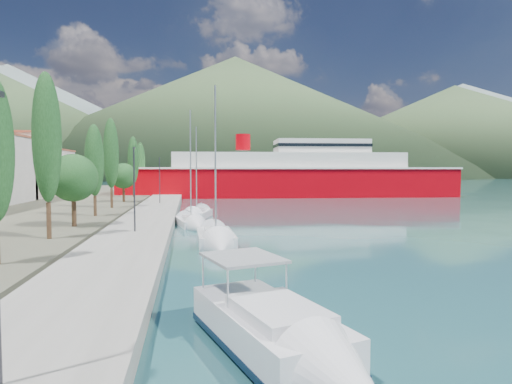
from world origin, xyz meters
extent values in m
plane|color=#225256|center=(0.00, 120.00, 0.00)|extent=(1400.00, 1400.00, 0.00)
cube|color=gray|center=(-9.00, 26.00, 0.40)|extent=(5.00, 88.00, 0.80)
cone|color=slate|center=(-250.00, 620.00, 75.00)|extent=(640.00, 640.00, 150.00)
cone|color=slate|center=(80.00, 680.00, 90.00)|extent=(760.00, 760.00, 180.00)
cone|color=slate|center=(420.00, 600.00, 70.00)|extent=(640.00, 640.00, 140.00)
cone|color=#3D5632|center=(40.00, 400.00, 57.50)|extent=(480.00, 480.00, 115.00)
cone|color=#3D5632|center=(260.00, 380.00, 45.00)|extent=(420.00, 420.00, 90.00)
cube|color=beige|center=(-32.00, 55.00, 5.70)|extent=(9.00, 13.00, 10.00)
cube|color=#9E5138|center=(-32.00, 55.00, 10.85)|extent=(9.20, 13.20, 0.30)
cube|color=silver|center=(-32.00, 66.00, 4.70)|extent=(9.00, 10.00, 8.00)
cube|color=#9E5138|center=(-32.00, 66.00, 8.85)|extent=(9.20, 10.20, 0.30)
cylinder|color=#47301E|center=(-14.23, 10.97, 1.90)|extent=(0.30, 0.30, 2.39)
ellipsoid|color=#1F4C20|center=(-14.23, 10.97, 7.33)|extent=(1.80, 1.80, 8.48)
cylinder|color=#47301E|center=(-14.23, 17.16, 1.88)|extent=(0.36, 0.36, 2.37)
sphere|color=#1F4C20|center=(-14.23, 17.16, 4.59)|extent=(3.79, 3.79, 3.79)
cylinder|color=#47301E|center=(-14.23, 24.92, 1.68)|extent=(0.30, 0.30, 1.97)
ellipsoid|color=#1F4C20|center=(-14.23, 24.92, 6.16)|extent=(1.80, 1.80, 6.98)
cylinder|color=#47301E|center=(-14.23, 33.98, 1.87)|extent=(0.30, 0.30, 2.34)
ellipsoid|color=#1F4C20|center=(-14.23, 33.98, 7.18)|extent=(1.80, 1.80, 8.28)
cylinder|color=#47301E|center=(-14.23, 43.45, 1.82)|extent=(0.36, 0.36, 2.23)
sphere|color=#1F4C20|center=(-14.23, 43.45, 4.36)|extent=(3.57, 3.57, 3.57)
cylinder|color=#47301E|center=(-14.23, 54.31, 1.80)|extent=(0.30, 0.30, 2.20)
ellipsoid|color=#1F4C20|center=(-14.23, 54.31, 6.80)|extent=(1.80, 1.80, 7.79)
cylinder|color=#47301E|center=(-14.23, 64.61, 1.77)|extent=(0.30, 0.30, 2.13)
ellipsoid|color=#1F4C20|center=(-14.23, 64.61, 6.61)|extent=(1.80, 1.80, 7.55)
cylinder|color=#2D2D33|center=(-9.00, 12.82, 3.80)|extent=(0.12, 0.12, 6.00)
cube|color=#2D2D33|center=(-9.00, 13.07, 6.80)|extent=(0.15, 0.50, 0.12)
cylinder|color=#2D2D33|center=(-9.00, 39.37, 3.80)|extent=(0.12, 0.12, 6.00)
cube|color=#2D2D33|center=(-9.00, 39.62, 6.80)|extent=(0.15, 0.50, 0.12)
cube|color=black|center=(-2.94, -6.67, -0.05)|extent=(3.77, 6.24, 0.66)
cube|color=silver|center=(-2.94, -6.67, 0.70)|extent=(4.09, 6.60, 1.03)
cube|color=black|center=(-2.94, -6.67, 0.23)|extent=(4.16, 6.69, 0.21)
cube|color=silver|center=(-2.73, -7.39, 1.36)|extent=(2.73, 3.44, 0.38)
cube|color=gray|center=(-3.41, -5.09, 2.39)|extent=(2.79, 3.06, 0.09)
cube|color=silver|center=(-3.29, 11.89, 0.27)|extent=(2.58, 6.15, 0.98)
cube|color=silver|center=(-3.28, 11.48, 0.93)|extent=(1.53, 2.47, 0.38)
cylinder|color=silver|center=(-3.28, 11.48, 5.93)|extent=(0.12, 0.12, 10.34)
cone|color=silver|center=(-3.24, 7.97, 0.27)|extent=(2.54, 2.89, 2.50)
cube|color=silver|center=(-5.05, 21.66, 0.23)|extent=(3.15, 6.12, 0.82)
cube|color=silver|center=(-4.98, 21.28, 0.78)|extent=(1.67, 2.53, 0.32)
cylinder|color=silver|center=(-4.98, 21.28, 5.67)|extent=(0.12, 0.12, 10.06)
cone|color=silver|center=(-4.36, 18.00, 0.23)|extent=(2.57, 3.06, 2.10)
cube|color=silver|center=(-4.25, 28.47, 0.25)|extent=(3.56, 5.74, 0.91)
cube|color=silver|center=(-4.33, 28.13, 0.86)|extent=(1.88, 2.41, 0.36)
cylinder|color=silver|center=(-4.33, 28.13, 5.28)|extent=(0.12, 0.12, 9.15)
cone|color=silver|center=(-5.07, 25.16, 0.25)|extent=(2.87, 2.98, 2.34)
cube|color=#B8000A|center=(14.07, 63.63, 2.42)|extent=(64.57, 17.79, 6.16)
cube|color=silver|center=(14.07, 63.63, 5.50)|extent=(65.05, 18.22, 0.33)
cube|color=silver|center=(14.07, 63.63, 6.82)|extent=(44.69, 14.12, 3.30)
cube|color=silver|center=(20.65, 63.15, 9.79)|extent=(18.41, 9.46, 2.64)
cylinder|color=#B8000A|center=(5.30, 64.27, 10.56)|extent=(2.86, 2.86, 3.08)
camera|label=1|loc=(-5.11, -18.65, 5.23)|focal=30.00mm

